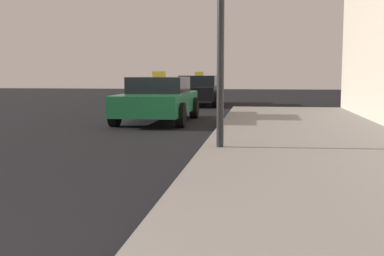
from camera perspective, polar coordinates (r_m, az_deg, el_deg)
The scene contains 2 objects.
car_green at distance 14.11m, azimuth -3.92°, elevation 3.32°, with size 1.95×4.17×1.43m.
car_black at distance 21.48m, azimuth 0.75°, elevation 4.38°, with size 1.96×4.27×1.43m.
Camera 1 is at (2.96, -2.35, 1.39)m, focal length 46.47 mm.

